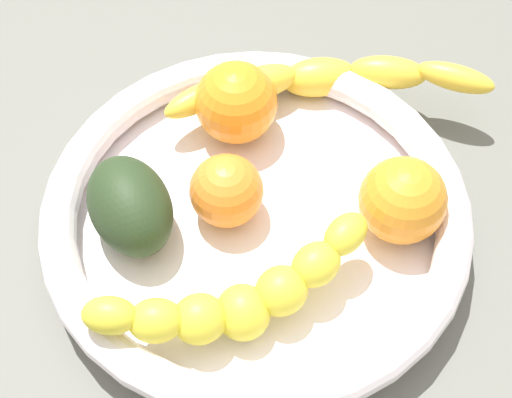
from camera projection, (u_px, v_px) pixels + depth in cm
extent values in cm
cube|color=#61635C|center=(256.00, 243.00, 62.70)|extent=(120.00, 120.00, 3.00)
cylinder|color=white|center=(256.00, 227.00, 60.73)|extent=(30.68, 30.68, 1.78)
torus|color=white|center=(256.00, 211.00, 58.85)|extent=(32.64, 32.64, 2.80)
ellipsoid|color=yellow|center=(110.00, 315.00, 50.93)|extent=(3.57, 4.38, 2.59)
ellipsoid|color=yellow|center=(156.00, 321.00, 51.49)|extent=(4.39, 4.74, 3.06)
ellipsoid|color=yellow|center=(201.00, 319.00, 52.31)|extent=(5.05, 5.12, 3.52)
ellipsoid|color=yellow|center=(243.00, 312.00, 53.38)|extent=(5.51, 5.50, 3.99)
ellipsoid|color=yellow|center=(281.00, 291.00, 53.54)|extent=(5.16, 5.11, 3.52)
ellipsoid|color=yellow|center=(316.00, 264.00, 53.92)|extent=(4.80, 4.52, 3.06)
ellipsoid|color=yellow|center=(346.00, 234.00, 54.50)|extent=(4.46, 3.74, 2.59)
ellipsoid|color=yellow|center=(455.00, 78.00, 64.13)|extent=(2.26, 6.60, 2.18)
ellipsoid|color=yellow|center=(388.00, 72.00, 65.53)|extent=(4.30, 7.05, 2.77)
ellipsoid|color=yellow|center=(323.00, 78.00, 66.22)|extent=(6.03, 7.38, 3.36)
ellipsoid|color=yellow|center=(260.00, 83.00, 64.88)|extent=(6.42, 6.76, 2.77)
ellipsoid|color=yellow|center=(200.00, 98.00, 62.85)|extent=(6.63, 5.56, 2.18)
sphere|color=orange|center=(225.00, 193.00, 58.08)|extent=(5.62, 5.62, 5.62)
sphere|color=orange|center=(236.00, 103.00, 62.43)|extent=(6.72, 6.72, 6.72)
sphere|color=orange|center=(403.00, 200.00, 57.12)|extent=(6.56, 6.56, 6.56)
ellipsoid|color=#27391F|center=(130.00, 206.00, 57.17)|extent=(10.16, 10.30, 6.22)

